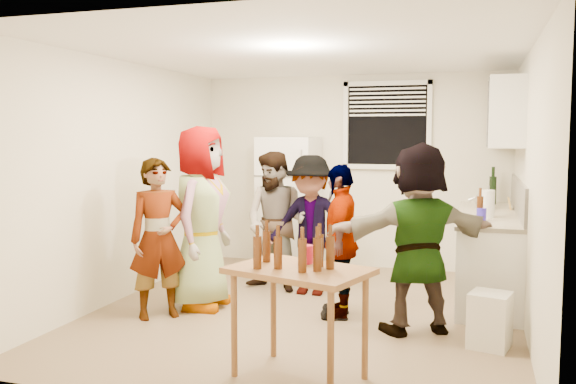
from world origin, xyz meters
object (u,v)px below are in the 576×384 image
(wine_bottle, at_px, (492,204))
(guest_black, at_px, (340,316))
(beer_bottle_counter, at_px, (480,220))
(blue_cup, at_px, (481,221))
(guest_grey, at_px, (202,307))
(guest_back_left, at_px, (276,290))
(kettle, at_px, (484,208))
(guest_stripe, at_px, (160,317))
(serving_table, at_px, (299,377))
(refrigerator, at_px, (289,203))
(guest_orange, at_px, (416,331))
(trash_bin, at_px, (490,317))
(beer_bottle_table, at_px, (278,269))
(guest_back_right, at_px, (310,294))
(red_cup, at_px, (306,263))

(wine_bottle, distance_m, guest_black, 2.67)
(beer_bottle_counter, distance_m, blue_cup, 0.04)
(guest_grey, xyz_separation_m, guest_back_left, (0.51, 0.85, 0.00))
(beer_bottle_counter, distance_m, guest_black, 1.65)
(kettle, bearing_deg, guest_stripe, -122.79)
(serving_table, bearing_deg, refrigerator, 108.27)
(guest_grey, bearing_deg, guest_orange, -95.90)
(serving_table, xyz_separation_m, guest_orange, (0.70, 1.29, 0.00))
(refrigerator, bearing_deg, beer_bottle_counter, -29.52)
(guest_grey, bearing_deg, blue_cup, -78.32)
(serving_table, bearing_deg, wine_bottle, 69.34)
(trash_bin, bearing_deg, blue_cup, 94.51)
(guest_black, relative_size, guest_orange, 0.87)
(beer_bottle_table, height_order, guest_grey, beer_bottle_table)
(guest_black, bearing_deg, refrigerator, -159.20)
(guest_back_right, xyz_separation_m, guest_black, (0.49, -0.72, 0.00))
(kettle, height_order, beer_bottle_table, kettle)
(wine_bottle, distance_m, trash_bin, 2.64)
(guest_back_right, bearing_deg, beer_bottle_table, -79.86)
(wine_bottle, bearing_deg, blue_cup, -95.01)
(refrigerator, height_order, beer_bottle_table, refrigerator)
(blue_cup, relative_size, guest_back_right, 0.08)
(wine_bottle, xyz_separation_m, guest_orange, (-0.66, -2.33, -0.90))
(guest_back_left, bearing_deg, beer_bottle_table, -58.57)
(guest_orange, bearing_deg, red_cup, 30.15)
(kettle, bearing_deg, wine_bottle, 98.75)
(beer_bottle_table, distance_m, red_cup, 0.27)
(guest_back_right, bearing_deg, beer_bottle_counter, -4.09)
(refrigerator, relative_size, guest_grey, 0.94)
(kettle, relative_size, guest_orange, 0.15)
(kettle, bearing_deg, guest_black, -107.83)
(blue_cup, relative_size, beer_bottle_table, 0.54)
(wine_bottle, xyz_separation_m, guest_grey, (-2.80, -2.18, -0.90))
(kettle, bearing_deg, beer_bottle_counter, -71.75)
(beer_bottle_counter, height_order, trash_bin, beer_bottle_counter)
(trash_bin, relative_size, serving_table, 0.48)
(guest_back_right, bearing_deg, red_cup, -75.17)
(kettle, xyz_separation_m, guest_back_left, (-2.20, -0.87, -0.90))
(serving_table, bearing_deg, trash_bin, 38.96)
(guest_back_right, bearing_deg, guest_stripe, -132.03)
(trash_bin, height_order, guest_back_right, trash_bin)
(refrigerator, bearing_deg, wine_bottle, 3.93)
(guest_black, bearing_deg, guest_back_right, -154.89)
(red_cup, bearing_deg, serving_table, -92.37)
(kettle, height_order, serving_table, kettle)
(beer_bottle_counter, xyz_separation_m, beer_bottle_table, (-1.35, -2.18, -0.10))
(blue_cup, relative_size, guest_grey, 0.07)
(blue_cup, bearing_deg, guest_orange, -123.59)
(refrigerator, xyz_separation_m, guest_back_right, (0.61, -1.19, -0.85))
(beer_bottle_table, xyz_separation_m, guest_orange, (0.84, 1.36, -0.80))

